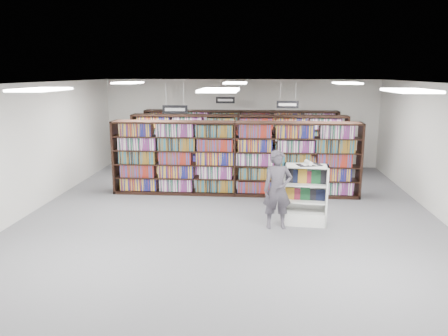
# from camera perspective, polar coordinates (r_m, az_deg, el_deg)

# --- Properties ---
(floor) EXTENTS (12.00, 12.00, 0.00)m
(floor) POSITION_cam_1_polar(r_m,az_deg,el_deg) (10.72, 0.85, -6.34)
(floor) COLOR #59595E
(floor) RESTS_ON ground
(ceiling) EXTENTS (10.00, 12.00, 0.10)m
(ceiling) POSITION_cam_1_polar(r_m,az_deg,el_deg) (10.16, 0.91, 11.02)
(ceiling) COLOR white
(ceiling) RESTS_ON wall_back
(wall_back) EXTENTS (10.00, 0.10, 3.20)m
(wall_back) POSITION_cam_1_polar(r_m,az_deg,el_deg) (16.25, 2.21, 5.86)
(wall_back) COLOR silver
(wall_back) RESTS_ON ground
(wall_front) EXTENTS (10.00, 0.10, 3.20)m
(wall_front) POSITION_cam_1_polar(r_m,az_deg,el_deg) (4.57, -3.93, -11.38)
(wall_front) COLOR silver
(wall_front) RESTS_ON ground
(wall_left) EXTENTS (0.10, 12.00, 3.20)m
(wall_left) POSITION_cam_1_polar(r_m,az_deg,el_deg) (11.74, -24.30, 2.25)
(wall_left) COLOR silver
(wall_left) RESTS_ON ground
(bookshelf_row_near) EXTENTS (7.00, 0.60, 2.10)m
(bookshelf_row_near) POSITION_cam_1_polar(r_m,az_deg,el_deg) (12.39, 1.45, 1.24)
(bookshelf_row_near) COLOR black
(bookshelf_row_near) RESTS_ON floor
(bookshelf_row_mid) EXTENTS (7.00, 0.60, 2.10)m
(bookshelf_row_mid) POSITION_cam_1_polar(r_m,az_deg,el_deg) (14.35, 1.87, 2.77)
(bookshelf_row_mid) COLOR black
(bookshelf_row_mid) RESTS_ON floor
(bookshelf_row_far) EXTENTS (7.00, 0.60, 2.10)m
(bookshelf_row_far) POSITION_cam_1_polar(r_m,az_deg,el_deg) (16.03, 2.15, 3.78)
(bookshelf_row_far) COLOR black
(bookshelf_row_far) RESTS_ON floor
(aisle_sign_left) EXTENTS (0.65, 0.02, 0.80)m
(aisle_sign_left) POSITION_cam_1_polar(r_m,az_deg,el_deg) (11.37, -6.42, 7.71)
(aisle_sign_left) COLOR #B2B2B7
(aisle_sign_left) RESTS_ON ceiling
(aisle_sign_right) EXTENTS (0.65, 0.02, 0.80)m
(aisle_sign_right) POSITION_cam_1_polar(r_m,az_deg,el_deg) (13.20, 8.30, 8.29)
(aisle_sign_right) COLOR #B2B2B7
(aisle_sign_right) RESTS_ON ceiling
(aisle_sign_center) EXTENTS (0.65, 0.02, 0.80)m
(aisle_sign_center) POSITION_cam_1_polar(r_m,az_deg,el_deg) (15.21, 0.18, 8.94)
(aisle_sign_center) COLOR #B2B2B7
(aisle_sign_center) RESTS_ON ceiling
(troffer_front_left) EXTENTS (0.60, 1.20, 0.04)m
(troffer_front_left) POSITION_cam_1_polar(r_m,az_deg,el_deg) (8.01, -22.82, 9.42)
(troffer_front_left) COLOR white
(troffer_front_left) RESTS_ON ceiling
(troffer_front_center) EXTENTS (0.60, 1.20, 0.04)m
(troffer_front_center) POSITION_cam_1_polar(r_m,az_deg,el_deg) (7.17, -0.60, 10.14)
(troffer_front_center) COLOR white
(troffer_front_center) RESTS_ON ceiling
(troffer_front_right) EXTENTS (0.60, 1.20, 0.04)m
(troffer_front_right) POSITION_cam_1_polar(r_m,az_deg,el_deg) (7.53, 23.12, 9.27)
(troffer_front_right) COLOR white
(troffer_front_right) RESTS_ON ceiling
(troffer_back_left) EXTENTS (0.60, 1.20, 0.04)m
(troffer_back_left) POSITION_cam_1_polar(r_m,az_deg,el_deg) (12.67, -12.42, 10.82)
(troffer_back_left) COLOR white
(troffer_back_left) RESTS_ON ceiling
(troffer_back_center) EXTENTS (0.60, 1.20, 0.04)m
(troffer_back_center) POSITION_cam_1_polar(r_m,az_deg,el_deg) (12.16, 1.50, 11.04)
(troffer_back_center) COLOR white
(troffer_back_center) RESTS_ON ceiling
(troffer_back_right) EXTENTS (0.60, 1.20, 0.04)m
(troffer_back_right) POSITION_cam_1_polar(r_m,az_deg,el_deg) (12.37, 15.77, 10.62)
(troffer_back_right) COLOR white
(troffer_back_right) RESTS_ON ceiling
(endcap_display) EXTENTS (1.04, 0.59, 1.39)m
(endcap_display) POSITION_cam_1_polar(r_m,az_deg,el_deg) (10.29, 10.50, -4.57)
(endcap_display) COLOR white
(endcap_display) RESTS_ON floor
(open_book) EXTENTS (0.60, 0.45, 0.12)m
(open_book) POSITION_cam_1_polar(r_m,az_deg,el_deg) (10.03, 11.02, 0.55)
(open_book) COLOR black
(open_book) RESTS_ON endcap_display
(shopper) EXTENTS (0.69, 0.50, 1.77)m
(shopper) POSITION_cam_1_polar(r_m,az_deg,el_deg) (9.79, 7.00, -2.84)
(shopper) COLOR #49444E
(shopper) RESTS_ON floor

